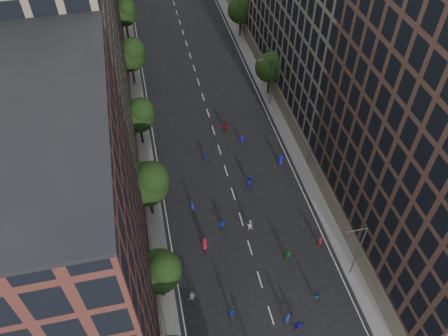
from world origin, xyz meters
name	(u,v)px	position (x,y,z in m)	size (l,w,h in m)	color
ground	(214,133)	(0.00, 40.00, 0.00)	(240.00, 240.00, 0.00)	black
sidewalk_left	(134,113)	(-12.00, 47.50, 0.07)	(4.00, 105.00, 0.15)	slate
sidewalk_right	(273,94)	(12.00, 47.50, 0.07)	(4.00, 105.00, 0.15)	slate
bldg_left_a	(56,259)	(-19.00, 11.00, 15.00)	(14.00, 22.00, 30.00)	#592922
bldg_left_b	(60,74)	(-19.00, 35.00, 17.00)	(14.00, 26.00, 34.00)	#917C5F
bldg_left_c	(70,8)	(-19.00, 58.00, 14.00)	(14.00, 20.00, 28.00)	#592922
bldg_right_b	(336,9)	(19.00, 44.00, 16.50)	(14.00, 28.00, 33.00)	#6F685C
tree_left_1	(161,270)	(-11.02, 13.86, 5.55)	(4.80, 4.80, 8.21)	black
tree_left_2	(149,182)	(-10.99, 25.83, 6.36)	(5.60, 5.60, 9.45)	black
tree_left_3	(139,114)	(-11.02, 39.85, 5.82)	(5.00, 5.00, 8.58)	black
tree_left_4	(131,54)	(-11.00, 55.84, 6.10)	(5.40, 5.40, 9.08)	black
tree_left_5	(125,12)	(-11.02, 71.86, 5.68)	(4.80, 4.80, 8.33)	black
tree_right_a	(271,66)	(11.38, 47.85, 5.63)	(5.00, 5.00, 8.39)	black
tree_right_b	(242,9)	(11.39, 67.85, 5.96)	(5.20, 5.20, 8.83)	black
streetlamp_near	(357,249)	(10.37, 12.00, 5.17)	(2.64, 0.22, 9.06)	#595B60
streetlamp_far	(270,79)	(10.37, 45.00, 5.17)	(2.64, 0.22, 9.06)	#595B60
skater_1	(287,319)	(1.42, 7.86, 0.93)	(0.68, 0.44, 1.86)	#123296
skater_2	(316,296)	(5.39, 9.75, 0.80)	(0.78, 0.61, 1.60)	#123B93
skater_4	(232,314)	(-4.31, 9.69, 0.96)	(1.13, 0.47, 1.92)	#123695
skater_5	(298,326)	(2.36, 6.91, 0.75)	(1.39, 0.44, 1.50)	#161298
skater_6	(205,244)	(-5.48, 19.11, 0.96)	(0.93, 0.61, 1.91)	maroon
skater_7	(320,241)	(8.50, 16.50, 0.81)	(0.59, 0.39, 1.61)	maroon
skater_8	(250,225)	(0.67, 20.76, 0.86)	(0.83, 0.65, 1.72)	white
skater_9	(192,297)	(-8.16, 12.52, 0.90)	(1.16, 0.67, 1.80)	#424347
skater_10	(288,255)	(3.97, 15.36, 0.97)	(1.14, 0.47, 1.94)	#1F6731
skater_11	(223,225)	(-2.65, 21.58, 0.77)	(1.42, 0.45, 1.53)	#162FB9
skater_12	(281,160)	(8.08, 31.02, 0.89)	(0.87, 0.56, 1.77)	#141BA8
skater_13	(192,207)	(-5.98, 25.26, 0.81)	(0.59, 0.39, 1.62)	#1621B8
skater_14	(249,181)	(2.46, 27.97, 0.97)	(0.95, 0.74, 1.94)	#161CB5
skater_15	(242,140)	(3.65, 36.54, 0.76)	(0.98, 0.56, 1.52)	#14139F
skater_16	(205,157)	(-2.56, 34.05, 0.79)	(0.93, 0.39, 1.58)	#1741BC
skater_17	(225,127)	(1.78, 39.98, 0.86)	(1.60, 0.51, 1.72)	maroon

